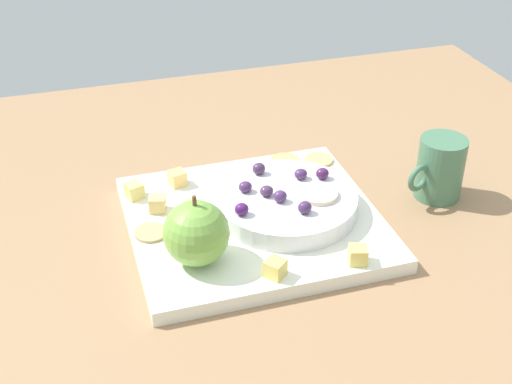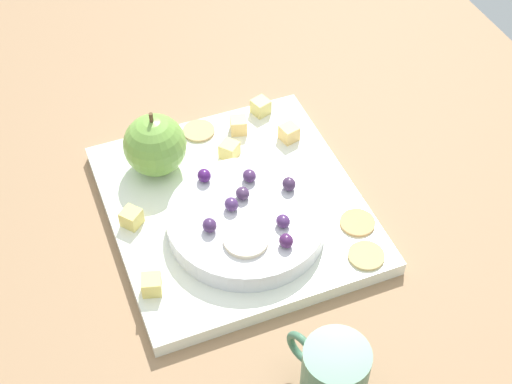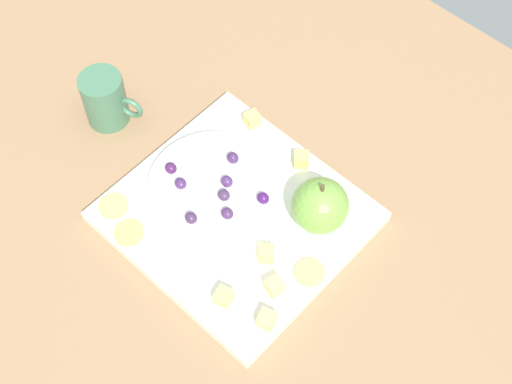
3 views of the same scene
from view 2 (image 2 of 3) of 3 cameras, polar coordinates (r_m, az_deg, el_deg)
name	(u,v)px [view 2 (image 2 of 3)]	position (r cm, az deg, el deg)	size (l,w,h in cm)	color
table	(228,220)	(93.79, -2.14, -2.13)	(123.32, 107.91, 3.17)	#9A7451
platter	(235,207)	(91.70, -1.66, -1.19)	(32.25, 29.92, 1.96)	white
serving_dish	(247,221)	(87.22, -0.73, -2.24)	(18.78, 18.78, 2.59)	silver
apple_whole	(155,145)	(93.10, -7.78, 3.59)	(7.93, 7.93, 7.93)	#77AC44
apple_stem	(151,117)	(90.04, -8.07, 5.70)	(0.50, 0.50, 1.20)	brown
cheese_cube_0	(152,285)	(82.63, -8.03, -7.07)	(2.14, 2.14, 2.14)	#ECD669
cheese_cube_1	(131,218)	(89.07, -9.55, -1.97)	(2.14, 2.14, 2.14)	#E9D368
cheese_cube_2	(229,150)	(95.85, -2.06, 3.25)	(2.14, 2.14, 2.14)	#F0CF6F
cheese_cube_3	(261,107)	(102.09, 0.37, 6.57)	(2.14, 2.14, 2.14)	#E1D374
cheese_cube_4	(239,125)	(99.28, -1.35, 5.15)	(2.14, 2.14, 2.14)	#EFC376
cheese_cube_5	(289,133)	(98.24, 2.56, 4.56)	(2.14, 2.14, 2.14)	#F3C46D
cracker_0	(366,256)	(86.27, 8.47, -4.86)	(4.25, 4.25, 0.40)	tan
cracker_1	(199,131)	(100.00, -4.42, 4.70)	(4.25, 4.25, 0.40)	tan
cracker_2	(357,223)	(89.30, 7.80, -2.35)	(4.25, 4.25, 0.40)	tan
grape_0	(210,225)	(84.15, -3.59, -2.58)	(1.78, 1.60, 1.66)	#452A56
grape_1	(283,221)	(84.59, 2.09, -2.26)	(1.78, 1.60, 1.45)	#4A295D
grape_2	(248,174)	(89.59, -0.60, 1.40)	(1.78, 1.60, 1.47)	#492A57
grape_3	(286,241)	(82.69, 2.33, -3.77)	(1.78, 1.60, 1.57)	#492051
grape_4	(243,193)	(87.42, -1.04, -0.10)	(1.78, 1.60, 1.44)	#483052
grape_5	(204,176)	(89.50, -4.00, 1.27)	(1.78, 1.60, 1.62)	#471960
grape_6	(231,204)	(86.18, -1.90, -0.95)	(1.78, 1.60, 1.60)	#4C2E62
grape_7	(289,184)	(88.40, 2.55, 0.62)	(1.78, 1.60, 1.63)	#442D4D
apple_slice_0	(246,240)	(83.34, -0.77, -3.70)	(5.14, 5.14, 0.60)	beige
cup	(333,377)	(74.54, 5.93, -13.98)	(9.47, 6.55, 8.99)	#467556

